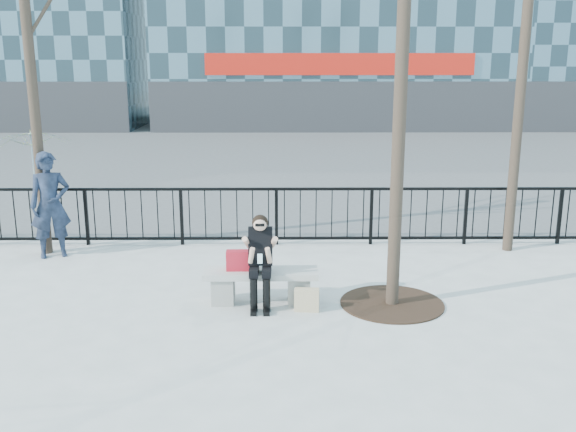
{
  "coord_description": "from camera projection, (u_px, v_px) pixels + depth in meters",
  "views": [
    {
      "loc": [
        0.32,
        -8.8,
        3.47
      ],
      "look_at": [
        0.4,
        0.8,
        1.1
      ],
      "focal_mm": 40.0,
      "sensor_mm": 36.0,
      "label": 1
    }
  ],
  "objects": [
    {
      "name": "standing_man",
      "position": [
        50.0,
        205.0,
        11.32
      ],
      "size": [
        0.82,
        0.69,
        1.89
      ],
      "primitive_type": "imported",
      "rotation": [
        0.0,
        0.0,
        0.41
      ],
      "color": "black",
      "rests_on": "ground"
    },
    {
      "name": "street_surface",
      "position": [
        274.0,
        154.0,
        23.94
      ],
      "size": [
        60.0,
        23.0,
        0.01
      ],
      "primitive_type": "cube",
      "color": "#474747",
      "rests_on": "ground"
    },
    {
      "name": "bench_main",
      "position": [
        261.0,
        283.0,
        9.3
      ],
      "size": [
        1.65,
        0.46,
        0.49
      ],
      "color": "slate",
      "rests_on": "ground"
    },
    {
      "name": "vendor_umbrella",
      "position": [
        33.0,
        164.0,
        16.18
      ],
      "size": [
        2.33,
        2.36,
        1.74
      ],
      "primitive_type": "imported",
      "rotation": [
        0.0,
        0.0,
        0.27
      ],
      "color": "yellow",
      "rests_on": "ground"
    },
    {
      "name": "railing",
      "position": [
        266.0,
        216.0,
        12.15
      ],
      "size": [
        14.0,
        0.06,
        1.1
      ],
      "color": "black",
      "rests_on": "ground"
    },
    {
      "name": "shopping_bag",
      "position": [
        307.0,
        300.0,
        9.01
      ],
      "size": [
        0.36,
        0.16,
        0.33
      ],
      "primitive_type": "cube",
      "rotation": [
        0.0,
        0.0,
        -0.1
      ],
      "color": "beige",
      "rests_on": "ground"
    },
    {
      "name": "handbag",
      "position": [
        238.0,
        260.0,
        9.24
      ],
      "size": [
        0.35,
        0.17,
        0.29
      ],
      "primitive_type": "cube",
      "rotation": [
        0.0,
        0.0,
        0.02
      ],
      "color": "#B51624",
      "rests_on": "bench_main"
    },
    {
      "name": "tree_grate",
      "position": [
        392.0,
        303.0,
        9.29
      ],
      "size": [
        1.5,
        1.5,
        0.02
      ],
      "primitive_type": "cylinder",
      "color": "black",
      "rests_on": "ground"
    },
    {
      "name": "seated_woman",
      "position": [
        260.0,
        262.0,
        9.06
      ],
      "size": [
        0.5,
        0.64,
        1.34
      ],
      "color": "black",
      "rests_on": "ground"
    },
    {
      "name": "ground",
      "position": [
        261.0,
        302.0,
        9.37
      ],
      "size": [
        120.0,
        120.0,
        0.0
      ],
      "primitive_type": "plane",
      "color": "#9D9E98",
      "rests_on": "ground"
    }
  ]
}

